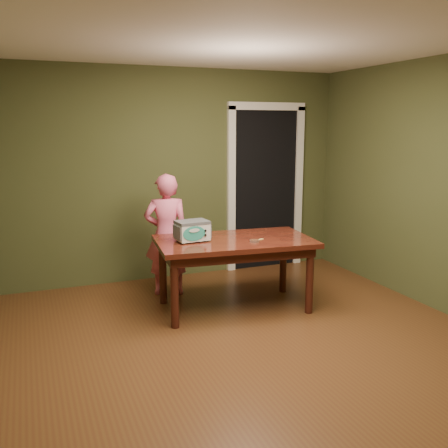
# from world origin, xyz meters

# --- Properties ---
(floor) EXTENTS (5.00, 5.00, 0.00)m
(floor) POSITION_xyz_m (0.00, 0.00, 0.00)
(floor) COLOR #533117
(floor) RESTS_ON ground
(room_shell) EXTENTS (4.52, 5.02, 2.61)m
(room_shell) POSITION_xyz_m (0.00, 0.00, 1.71)
(room_shell) COLOR #404725
(room_shell) RESTS_ON ground
(doorway) EXTENTS (1.10, 0.66, 2.25)m
(doorway) POSITION_xyz_m (1.30, 2.78, 1.06)
(doorway) COLOR black
(doorway) RESTS_ON ground
(dining_table) EXTENTS (1.68, 1.06, 0.75)m
(dining_table) POSITION_xyz_m (0.29, 1.15, 0.65)
(dining_table) COLOR #37120C
(dining_table) RESTS_ON floor
(toy_oven) EXTENTS (0.36, 0.26, 0.21)m
(toy_oven) POSITION_xyz_m (-0.14, 1.23, 0.86)
(toy_oven) COLOR #4C4F54
(toy_oven) RESTS_ON dining_table
(baking_pan) EXTENTS (0.10, 0.10, 0.02)m
(baking_pan) POSITION_xyz_m (0.43, 0.96, 0.76)
(baking_pan) COLOR silver
(baking_pan) RESTS_ON dining_table
(spatula) EXTENTS (0.17, 0.10, 0.01)m
(spatula) POSITION_xyz_m (0.48, 1.00, 0.75)
(spatula) COLOR #DAB65E
(spatula) RESTS_ON dining_table
(child) EXTENTS (0.57, 0.45, 1.38)m
(child) POSITION_xyz_m (-0.24, 1.87, 0.69)
(child) COLOR #ED6188
(child) RESTS_ON floor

